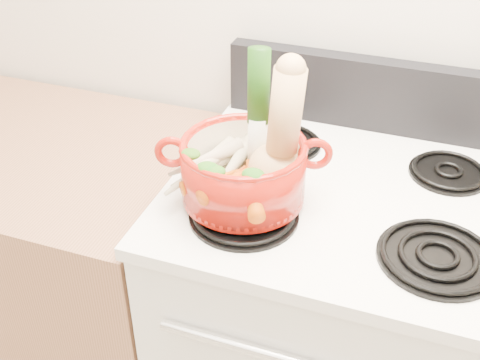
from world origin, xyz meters
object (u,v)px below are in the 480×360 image
(dutch_oven, at_px, (243,171))
(squash, at_px, (287,132))
(stove_body, at_px, (332,344))
(leek, at_px, (258,112))

(dutch_oven, xyz_separation_m, squash, (0.08, 0.02, 0.10))
(stove_body, distance_m, dutch_oven, 0.62)
(dutch_oven, bearing_deg, leek, 61.10)
(stove_body, bearing_deg, dutch_oven, -151.31)
(leek, bearing_deg, dutch_oven, -112.19)
(stove_body, height_order, dutch_oven, dutch_oven)
(leek, bearing_deg, squash, -39.17)
(stove_body, xyz_separation_m, squash, (-0.13, -0.09, 0.67))
(dutch_oven, relative_size, squash, 0.95)
(squash, xyz_separation_m, leek, (-0.07, 0.04, 0.01))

